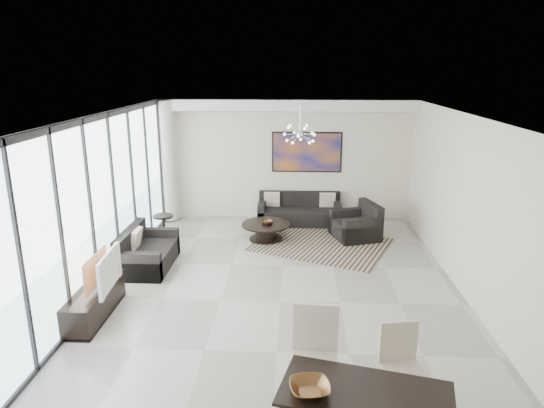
# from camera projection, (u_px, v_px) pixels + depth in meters

# --- Properties ---
(room_shell) EXTENTS (6.00, 9.00, 2.90)m
(room_shell) POSITION_uv_depth(u_px,v_px,m) (311.00, 216.00, 7.36)
(room_shell) COLOR #A8A39B
(room_shell) RESTS_ON ground
(window_wall) EXTENTS (0.37, 8.95, 2.90)m
(window_wall) POSITION_uv_depth(u_px,v_px,m) (96.00, 212.00, 7.50)
(window_wall) COLOR white
(window_wall) RESTS_ON floor
(soffit) EXTENTS (5.98, 0.40, 0.26)m
(soffit) POSITION_uv_depth(u_px,v_px,m) (286.00, 105.00, 11.15)
(soffit) COLOR white
(soffit) RESTS_ON room_shell
(painting) EXTENTS (1.68, 0.04, 0.98)m
(painting) POSITION_uv_depth(u_px,v_px,m) (307.00, 152.00, 11.60)
(painting) COLOR #B46219
(painting) RESTS_ON room_shell
(chandelier) EXTENTS (0.66, 0.66, 0.71)m
(chandelier) POSITION_uv_depth(u_px,v_px,m) (300.00, 134.00, 9.52)
(chandelier) COLOR silver
(chandelier) RESTS_ON room_shell
(rug) EXTENTS (3.20, 2.89, 0.01)m
(rug) POSITION_uv_depth(u_px,v_px,m) (321.00, 244.00, 10.24)
(rug) COLOR black
(rug) RESTS_ON floor
(coffee_table) EXTENTS (1.04, 1.04, 0.36)m
(coffee_table) POSITION_uv_depth(u_px,v_px,m) (266.00, 230.00, 10.49)
(coffee_table) COLOR black
(coffee_table) RESTS_ON floor
(bowl_coffee) EXTENTS (0.29, 0.29, 0.08)m
(bowl_coffee) POSITION_uv_depth(u_px,v_px,m) (267.00, 222.00, 10.42)
(bowl_coffee) COLOR brown
(bowl_coffee) RESTS_ON coffee_table
(sofa_main) EXTENTS (1.96, 0.80, 0.71)m
(sofa_main) POSITION_uv_depth(u_px,v_px,m) (299.00, 213.00, 11.60)
(sofa_main) COLOR black
(sofa_main) RESTS_ON floor
(loveseat) EXTENTS (0.83, 1.48, 0.74)m
(loveseat) POSITION_uv_depth(u_px,v_px,m) (146.00, 254.00, 9.05)
(loveseat) COLOR black
(loveseat) RESTS_ON floor
(armchair) EXTENTS (1.12, 1.15, 0.78)m
(armchair) POSITION_uv_depth(u_px,v_px,m) (357.00, 226.00, 10.58)
(armchair) COLOR black
(armchair) RESTS_ON floor
(side_table) EXTENTS (0.42, 0.42, 0.58)m
(side_table) POSITION_uv_depth(u_px,v_px,m) (163.00, 224.00, 10.36)
(side_table) COLOR black
(side_table) RESTS_ON floor
(tv_console) EXTENTS (0.41, 1.47, 0.46)m
(tv_console) POSITION_uv_depth(u_px,v_px,m) (95.00, 302.00, 7.25)
(tv_console) COLOR black
(tv_console) RESTS_ON floor
(television) EXTENTS (0.18, 0.97, 0.55)m
(television) POSITION_uv_depth(u_px,v_px,m) (103.00, 271.00, 7.14)
(television) COLOR gray
(television) RESTS_ON tv_console
(dining_table) EXTENTS (1.76, 1.17, 0.67)m
(dining_table) POSITION_uv_depth(u_px,v_px,m) (365.00, 400.00, 4.60)
(dining_table) COLOR black
(dining_table) RESTS_ON floor
(dining_chair_nw) EXTENTS (0.55, 0.55, 1.10)m
(dining_chair_nw) POSITION_uv_depth(u_px,v_px,m) (315.00, 347.00, 5.37)
(dining_chair_nw) COLOR #B9A899
(dining_chair_nw) RESTS_ON floor
(dining_chair_ne) EXTENTS (0.51, 0.51, 0.94)m
(dining_chair_ne) POSITION_uv_depth(u_px,v_px,m) (401.00, 359.00, 5.33)
(dining_chair_ne) COLOR #B9A899
(dining_chair_ne) RESTS_ON floor
(bowl_dining) EXTENTS (0.44, 0.44, 0.09)m
(bowl_dining) POSITION_uv_depth(u_px,v_px,m) (310.00, 388.00, 4.55)
(bowl_dining) COLOR brown
(bowl_dining) RESTS_ON dining_table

